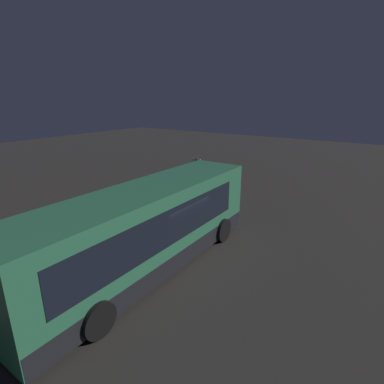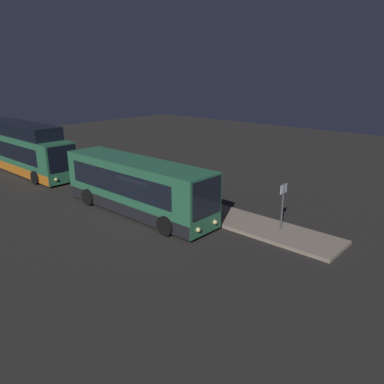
{
  "view_description": "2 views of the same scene",
  "coord_description": "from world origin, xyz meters",
  "views": [
    {
      "loc": [
        -8.43,
        -6.91,
        6.22
      ],
      "look_at": [
        2.71,
        0.71,
        1.95
      ],
      "focal_mm": 28.0,
      "sensor_mm": 36.0,
      "label": 1
    },
    {
      "loc": [
        15.27,
        -13.28,
        7.96
      ],
      "look_at": [
        2.71,
        0.71,
        1.95
      ],
      "focal_mm": 35.0,
      "sensor_mm": 36.0,
      "label": 2
    }
  ],
  "objects": [
    {
      "name": "sign_post",
      "position": [
        6.73,
        3.14,
        1.72
      ],
      "size": [
        0.1,
        0.6,
        2.49
      ],
      "color": "#4C4C51",
      "rests_on": "platform"
    },
    {
      "name": "trash_bin",
      "position": [
        -1.52,
        2.76,
        0.5
      ],
      "size": [
        0.44,
        0.44,
        0.65
      ],
      "color": "#2D4C33",
      "rests_on": "platform"
    },
    {
      "name": "passenger_boarding",
      "position": [
        0.47,
        2.46,
        1.1
      ],
      "size": [
        0.63,
        0.59,
        1.72
      ],
      "rotation": [
        0.0,
        0.0,
        2.2
      ],
      "color": "#2D2D33",
      "rests_on": "platform"
    },
    {
      "name": "bus_lead",
      "position": [
        -1.15,
        0.11,
        1.58
      ],
      "size": [
        10.78,
        2.7,
        3.17
      ],
      "color": "#2D704C",
      "rests_on": "ground"
    },
    {
      "name": "passenger_with_bags",
      "position": [
        2.19,
        2.65,
        1.08
      ],
      "size": [
        0.49,
        0.63,
        1.68
      ],
      "rotation": [
        0.0,
        0.0,
        0.29
      ],
      "color": "silver",
      "rests_on": "platform"
    },
    {
      "name": "passenger_waiting",
      "position": [
        1.5,
        3.84,
        1.11
      ],
      "size": [
        0.53,
        0.53,
        1.71
      ],
      "rotation": [
        0.0,
        0.0,
        2.26
      ],
      "color": "#4C476B",
      "rests_on": "platform"
    },
    {
      "name": "suitcase",
      "position": [
        2.8,
        2.68,
        0.48
      ],
      "size": [
        0.42,
        0.26,
        0.84
      ],
      "color": "black",
      "rests_on": "platform"
    },
    {
      "name": "ground",
      "position": [
        0.0,
        0.0,
        0.0
      ],
      "size": [
        80.0,
        80.0,
        0.0
      ],
      "primitive_type": "plane",
      "color": "#2B2826"
    },
    {
      "name": "platform",
      "position": [
        0.0,
        2.9,
        0.09
      ],
      "size": [
        20.0,
        2.6,
        0.18
      ],
      "color": "gray",
      "rests_on": "ground"
    }
  ]
}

